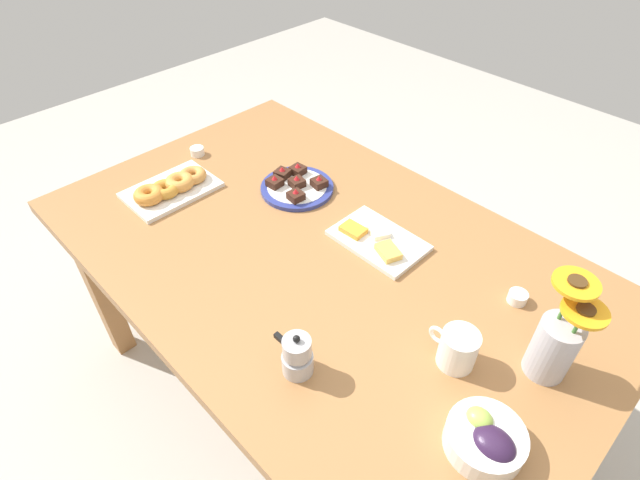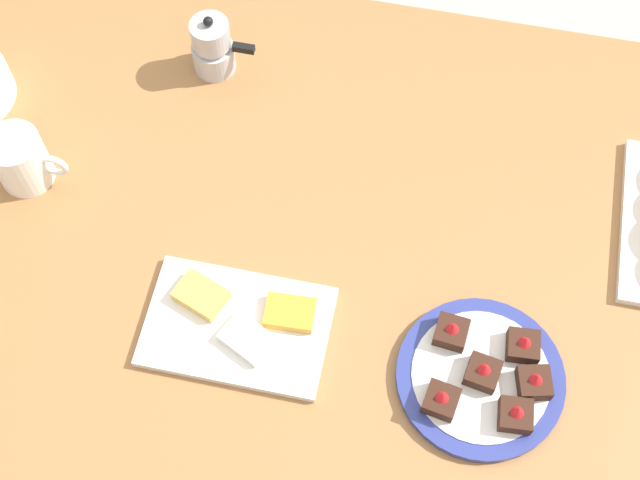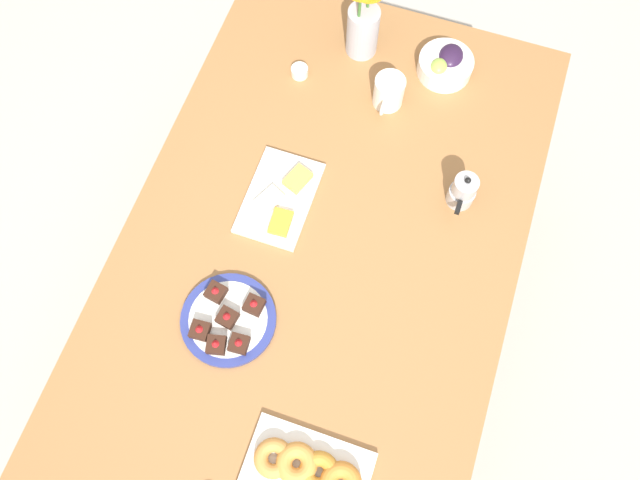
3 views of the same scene
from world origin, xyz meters
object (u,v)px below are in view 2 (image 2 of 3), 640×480
at_px(coffee_mug, 21,159).
at_px(moka_pot, 213,47).
at_px(dining_table, 320,276).
at_px(cheese_platter, 239,324).
at_px(dessert_plate, 482,377).

xyz_separation_m(coffee_mug, moka_pot, (0.23, 0.27, 0.00)).
bearing_deg(dining_table, coffee_mug, 175.28).
height_order(cheese_platter, moka_pot, moka_pot).
xyz_separation_m(dining_table, coffee_mug, (-0.47, 0.04, 0.13)).
bearing_deg(dining_table, cheese_platter, -122.50).
xyz_separation_m(dining_table, moka_pot, (-0.24, 0.30, 0.13)).
bearing_deg(moka_pot, cheese_platter, -71.13).
distance_m(dining_table, coffee_mug, 0.49).
height_order(coffee_mug, cheese_platter, coffee_mug).
relative_size(cheese_platter, dessert_plate, 1.11).
bearing_deg(coffee_mug, moka_pot, 49.13).
bearing_deg(cheese_platter, dessert_plate, -1.41).
distance_m(coffee_mug, dessert_plate, 0.75).
height_order(coffee_mug, moka_pot, moka_pot).
xyz_separation_m(dessert_plate, moka_pot, (-0.50, 0.45, 0.04)).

